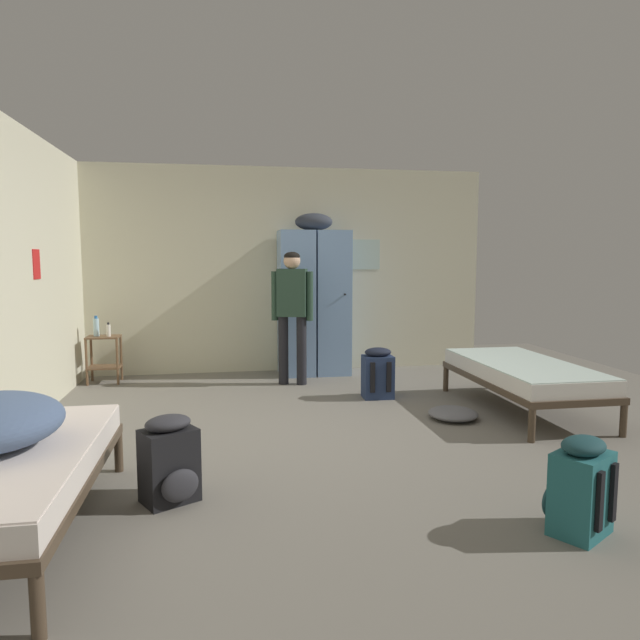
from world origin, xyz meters
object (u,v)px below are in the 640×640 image
Objects in this scene: shelf_unit at (104,355)px; backpack_navy at (378,374)px; bed_left_front at (5,470)px; backpack_black at (170,461)px; backpack_teal at (579,488)px; bed_right at (523,373)px; person_traveler at (292,305)px; water_bottle at (96,327)px; locker_bank at (314,300)px; clothes_pile_grey at (453,413)px; lotion_bottle at (108,330)px.

backpack_navy is at bearing -22.59° from shelf_unit.
bed_left_front is 3.90m from backpack_navy.
backpack_teal is (2.25, -0.80, 0.00)m from backpack_black.
bed_right is at bearing -25.19° from shelf_unit.
person_traveler reaches higher than backpack_navy.
backpack_navy and backpack_black have the same top height.
shelf_unit reaches higher than backpack_teal.
water_bottle is (-0.08, 0.02, 0.34)m from shelf_unit.
locker_bank reaches higher than clothes_pile_grey.
locker_bank reaches higher than water_bottle.
locker_bank reaches higher than backpack_teal.
backpack_black is (-1.51, -3.76, -0.71)m from locker_bank.
shelf_unit is 0.35m from water_bottle.
water_bottle reaches higher than clothes_pile_grey.
backpack_teal is (3.08, -0.47, -0.12)m from bed_left_front.
clothes_pile_grey is (3.47, -2.15, -0.59)m from lotion_bottle.
person_traveler reaches higher than backpack_black.
water_bottle is 1.46× the size of lotion_bottle.
water_bottle is at bearing -177.87° from locker_bank.
lotion_bottle is (0.15, -0.06, -0.04)m from water_bottle.
locker_bank reaches higher than lotion_bottle.
lotion_bottle is 0.31× the size of backpack_navy.
backpack_navy is 1.06m from clothes_pile_grey.
backpack_black is 1.15× the size of clothes_pile_grey.
shelf_unit is 3.80m from backpack_black.
backpack_navy is (3.14, -1.29, -0.42)m from water_bottle.
backpack_navy reaches higher than clothes_pile_grey.
locker_bank is at bearing 3.62° from lotion_bottle.
locker_bank is 4.67m from backpack_teal.
backpack_teal is at bearing -8.66° from bed_left_front.
lotion_bottle is (-2.52, -0.16, -0.32)m from locker_bank.
bed_right is 2.68m from person_traveler.
locker_bank is at bearing 58.74° from person_traveler.
bed_left_front is 7.72× the size of water_bottle.
clothes_pile_grey is (0.21, 2.25, -0.21)m from backpack_teal.
shelf_unit is 1.04× the size of backpack_navy.
clothes_pile_grey is at bearing 30.37° from backpack_black.
backpack_black reaches higher than clothes_pile_grey.
water_bottle is (-4.41, 2.05, 0.30)m from bed_right.
shelf_unit is 3.38× the size of lotion_bottle.
bed_right is at bearing 11.55° from clothes_pile_grey.
bed_right is (1.74, -2.15, -0.59)m from locker_bank.
locker_bank is 1.31× the size of person_traveler.
backpack_black is at bearing 160.43° from backpack_teal.
lotion_bottle reaches higher than backpack_teal.
locker_bank is 4.35× the size of clothes_pile_grey.
bed_left_front is 3.75m from clothes_pile_grey.
locker_bank is 4.11m from backpack_black.
bed_right is 7.72× the size of water_bottle.
person_traveler is 2.35m from clothes_pile_grey.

